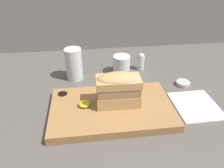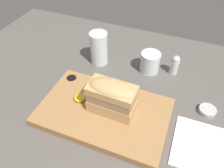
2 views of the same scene
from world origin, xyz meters
The scene contains 9 objects.
dining_table centered at (0.00, 0.00, 1.00)cm, with size 142.12×112.33×2.00cm.
serving_board centered at (-6.80, 3.82, 3.30)cm, with size 38.23×23.88×2.65cm.
sandwich centered at (-4.50, 4.58, 10.46)cm, with size 13.67×7.37×10.93cm.
mustard_dollop centered at (-15.18, 4.75, 5.34)cm, with size 3.79×3.79×1.51cm.
water_glass centered at (-18.58, 27.09, 7.45)cm, with size 6.53×6.53×12.59cm.
wine_glass centered at (0.69, 29.16, 5.37)cm, with size 7.03×7.03×7.55cm.
napkin centered at (21.51, 3.31, 2.20)cm, with size 14.20×16.43×0.40cm.
salt_shaker centered at (9.29, 31.10, 5.83)cm, with size 3.06×3.06×7.53cm.
condiment_dish centered at (22.45, 16.40, 2.75)cm, with size 5.21×5.21×1.49cm.
Camera 2 is at (10.71, -33.69, 55.40)cm, focal length 35.00 mm.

